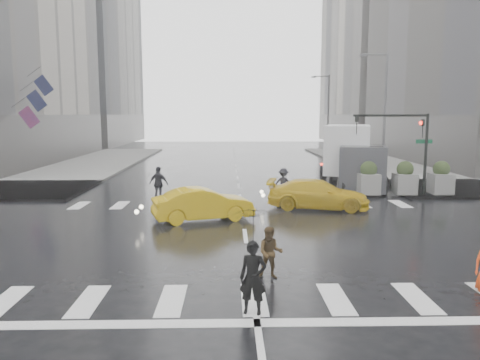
{
  "coord_description": "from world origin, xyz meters",
  "views": [
    {
      "loc": [
        -0.6,
        -16.85,
        4.48
      ],
      "look_at": [
        -0.15,
        2.0,
        1.81
      ],
      "focal_mm": 35.0,
      "sensor_mm": 36.0,
      "label": 1
    }
  ],
  "objects_px": {
    "taxi_mid": "(203,204)",
    "traffic_signal_pole": "(408,138)",
    "box_truck": "(351,154)",
    "pedestrian_brown": "(270,253)"
  },
  "relations": [
    {
      "from": "taxi_mid",
      "to": "traffic_signal_pole",
      "type": "bearing_deg",
      "value": -80.55
    },
    {
      "from": "taxi_mid",
      "to": "box_truck",
      "type": "distance_m",
      "value": 12.83
    },
    {
      "from": "pedestrian_brown",
      "to": "box_truck",
      "type": "height_order",
      "value": "box_truck"
    },
    {
      "from": "box_truck",
      "to": "traffic_signal_pole",
      "type": "bearing_deg",
      "value": -47.11
    },
    {
      "from": "traffic_signal_pole",
      "to": "pedestrian_brown",
      "type": "bearing_deg",
      "value": -124.1
    },
    {
      "from": "traffic_signal_pole",
      "to": "box_truck",
      "type": "relative_size",
      "value": 0.63
    },
    {
      "from": "traffic_signal_pole",
      "to": "taxi_mid",
      "type": "relative_size",
      "value": 1.06
    },
    {
      "from": "pedestrian_brown",
      "to": "taxi_mid",
      "type": "height_order",
      "value": "pedestrian_brown"
    },
    {
      "from": "traffic_signal_pole",
      "to": "box_truck",
      "type": "xyz_separation_m",
      "value": [
        -2.0,
        3.93,
        -1.2
      ]
    },
    {
      "from": "traffic_signal_pole",
      "to": "pedestrian_brown",
      "type": "relative_size",
      "value": 3.12
    }
  ]
}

